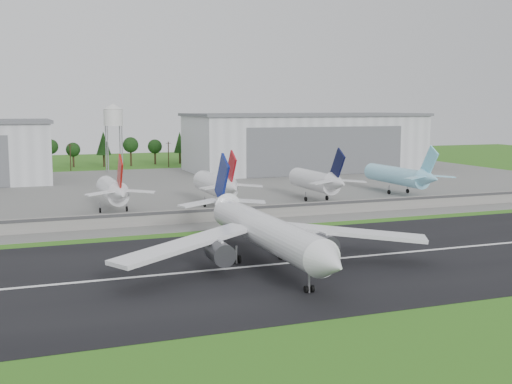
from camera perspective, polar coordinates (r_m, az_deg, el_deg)
name	(u,v)px	position (r m, az deg, el deg)	size (l,w,h in m)	color
ground	(309,278)	(106.55, 4.76, -7.60)	(600.00, 600.00, 0.00)	#2E5C15
runway	(285,264)	(115.36, 2.63, -6.38)	(320.00, 60.00, 0.10)	black
runway_centerline	(285,263)	(115.34, 2.63, -6.35)	(220.00, 1.00, 0.02)	white
apron	(158,190)	(219.20, -8.74, 0.18)	(320.00, 150.00, 0.10)	slate
blast_fence	(213,215)	(156.51, -3.85, -2.03)	(240.00, 0.61, 3.50)	gray
hangar_east	(304,142)	(284.43, 4.29, 4.46)	(102.00, 47.00, 25.20)	silver
water_tower	(113,115)	(280.68, -12.59, 6.70)	(8.40, 8.40, 29.40)	#99999E
utility_poles	(121,169)	(297.52, -11.90, 2.02)	(230.00, 3.00, 12.00)	black
treeline	(116,166)	(312.30, -12.32, 2.26)	(320.00, 16.00, 22.00)	black
main_airliner	(267,239)	(112.51, 0.98, -4.20)	(57.29, 59.03, 18.17)	white
parked_jet_red_a	(114,191)	(172.45, -12.53, 0.11)	(7.36, 31.29, 16.53)	white
parked_jet_red_b	(218,185)	(178.62, -3.40, 0.62)	(7.36, 31.29, 16.81)	silver
parked_jet_navy	(319,181)	(190.03, 5.60, 0.99)	(7.36, 31.29, 16.74)	silver
parked_jet_skyblue	(401,176)	(210.04, 12.79, 1.42)	(7.36, 37.29, 16.64)	#8FDAF7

